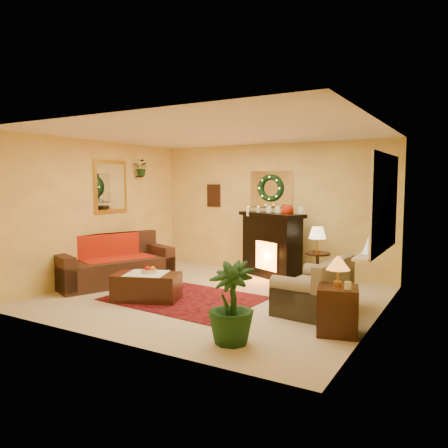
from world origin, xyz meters
The scene contains 31 objects.
floor centered at (0.00, 0.00, 0.00)m, with size 5.00×5.00×0.00m, color beige.
ceiling centered at (0.00, 0.00, 2.60)m, with size 5.00×5.00×0.00m, color white.
wall_back centered at (0.00, 2.25, 1.30)m, with size 5.00×5.00×0.00m, color #EFD88C.
wall_front centered at (0.00, -2.25, 1.30)m, with size 5.00×5.00×0.00m, color #EFD88C.
wall_left centered at (-2.50, 0.00, 1.30)m, with size 4.50×4.50×0.00m, color #EFD88C.
wall_right centered at (2.50, 0.00, 1.30)m, with size 4.50×4.50×0.00m, color #EFD88C.
area_rug centered at (-0.34, -0.32, 0.01)m, with size 2.25×1.69×0.01m, color #550D0C.
sofa centered at (-2.04, -0.11, 0.43)m, with size 0.90×2.05×0.88m, color brown.
red_throw centered at (-2.11, 0.01, 0.46)m, with size 0.79×1.28×0.02m, color red.
fireplace centered at (0.18, 1.86, 0.55)m, with size 1.29×0.41×1.18m, color black.
poinsettia centered at (0.53, 1.81, 1.30)m, with size 0.23×0.23×0.23m, color #B21D04.
mantel_candle_a centered at (-0.31, 1.82, 1.26)m, with size 0.06×0.06×0.18m, color #ECE9BB.
mantel_candle_b centered at (-0.10, 1.86, 1.26)m, with size 0.07×0.07×0.20m, color white.
mantel_mirror centered at (0.00, 2.23, 1.70)m, with size 0.92×0.02×0.72m, color white.
wreath centered at (0.00, 2.19, 1.72)m, with size 0.55×0.55×0.11m, color #194719.
wall_art centered at (-1.35, 2.23, 1.55)m, with size 0.32×0.03×0.48m, color #381E11.
gold_mirror centered at (-2.48, 0.30, 1.75)m, with size 0.03×0.84×1.00m, color gold.
hanging_plant centered at (-2.34, 1.05, 1.97)m, with size 0.33×0.28×0.36m, color #194719.
loveseat centered at (1.62, 0.15, 0.42)m, with size 0.75×1.30×0.75m, color #93745B.
window_frame centered at (2.48, 0.55, 1.55)m, with size 0.03×1.86×1.36m, color white.
window_glass centered at (2.47, 0.55, 1.55)m, with size 0.02×1.70×1.22m, color black.
window_sill centered at (2.38, 0.55, 0.87)m, with size 0.22×1.86×0.04m, color white.
mini_tree centered at (2.40, 0.09, 1.04)m, with size 0.20×0.20×0.31m, color white.
sill_plant centered at (2.41, 1.24, 1.08)m, with size 0.27×0.22×0.50m, color #1A361A.
side_table_round centered at (1.18, 1.66, 0.33)m, with size 0.45×0.45×0.59m, color black.
lamp_cream centered at (1.17, 1.65, 0.88)m, with size 0.31×0.31×0.47m, color #EBD18A.
end_table_square centered at (2.20, -0.68, 0.27)m, with size 0.47×0.47×0.58m, color black.
lamp_tiffany centered at (2.18, -0.65, 0.74)m, with size 0.28×0.28×0.42m, color gold.
coffee_table centered at (-0.79, -0.68, 0.21)m, with size 1.00×0.55×0.42m, color black.
fruit_bowl centered at (-0.77, -0.64, 0.45)m, with size 0.25×0.25×0.06m, color beige.
floor_palm centered at (1.23, -1.61, 0.45)m, with size 1.58×1.58×2.82m, color #284B23.
Camera 1 is at (3.60, -5.84, 1.84)m, focal length 35.00 mm.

